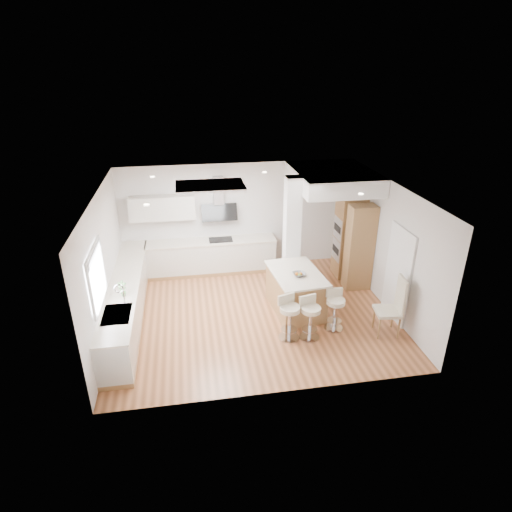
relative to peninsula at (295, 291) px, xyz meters
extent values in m
plane|color=#AC693F|center=(-0.94, -0.01, -0.47)|extent=(6.00, 6.00, 0.00)
cube|color=white|center=(-0.94, -0.01, -0.47)|extent=(6.00, 5.00, 0.02)
cube|color=silver|center=(-0.94, 2.49, 0.93)|extent=(6.00, 0.04, 2.80)
cube|color=silver|center=(-3.94, -0.01, 0.93)|extent=(0.04, 5.00, 2.80)
cube|color=silver|center=(2.06, -0.01, 0.93)|extent=(0.04, 5.00, 2.80)
cube|color=white|center=(-1.74, 0.59, 2.30)|extent=(1.40, 0.95, 0.05)
cube|color=white|center=(-1.74, 0.59, 2.29)|extent=(1.25, 0.80, 0.03)
cylinder|color=beige|center=(-2.94, 1.49, 2.31)|extent=(0.10, 0.10, 0.02)
cylinder|color=beige|center=(-2.94, -0.51, 2.31)|extent=(0.10, 0.10, 0.02)
cylinder|color=beige|center=(-0.44, 1.49, 2.31)|extent=(0.10, 0.10, 0.02)
cylinder|color=beige|center=(1.06, 0.99, 2.31)|extent=(0.10, 0.10, 0.02)
cylinder|color=beige|center=(1.06, -0.51, 2.31)|extent=(0.10, 0.10, 0.02)
cube|color=white|center=(-3.90, -0.91, 1.18)|extent=(0.03, 1.15, 0.95)
cube|color=white|center=(-3.89, -0.91, 1.68)|extent=(0.04, 1.28, 0.06)
cube|color=white|center=(-3.89, -0.91, 0.67)|extent=(0.04, 1.28, 0.06)
cube|color=white|center=(-3.89, -1.52, 1.18)|extent=(0.04, 0.06, 0.95)
cube|color=white|center=(-3.89, -0.30, 1.18)|extent=(0.04, 0.06, 0.95)
cube|color=#AEB0B6|center=(-3.87, -0.91, 1.61)|extent=(0.03, 1.18, 0.14)
cube|color=#4D473C|center=(2.05, -0.61, 0.53)|extent=(0.02, 0.90, 2.00)
cube|color=white|center=(2.03, -0.61, 0.53)|extent=(0.05, 1.00, 2.10)
cube|color=#A07544|center=(-3.64, 0.24, -0.42)|extent=(0.60, 4.50, 0.10)
cube|color=beige|center=(-3.64, 0.24, 0.01)|extent=(0.60, 4.50, 0.76)
cube|color=beige|center=(-3.64, 0.24, 0.41)|extent=(0.63, 4.50, 0.04)
cube|color=#B0B0B4|center=(-3.64, -1.01, 0.42)|extent=(0.50, 0.75, 0.02)
cube|color=#B0B0B4|center=(-3.64, -1.19, 0.37)|extent=(0.40, 0.34, 0.10)
cube|color=#B0B0B4|center=(-3.64, -0.83, 0.37)|extent=(0.40, 0.34, 0.10)
cylinder|color=silver|center=(-3.52, -0.71, 0.61)|extent=(0.02, 0.02, 0.36)
torus|color=silver|center=(-3.59, -0.71, 0.79)|extent=(0.18, 0.02, 0.18)
imported|color=#538F48|center=(-3.59, -0.36, 0.59)|extent=(0.17, 0.12, 0.33)
cube|color=#A07544|center=(-1.69, 2.19, -0.42)|extent=(3.30, 0.60, 0.10)
cube|color=beige|center=(-1.69, 2.19, 0.01)|extent=(3.30, 0.60, 0.76)
cube|color=beige|center=(-1.69, 2.19, 0.41)|extent=(3.33, 0.63, 0.04)
cube|color=black|center=(-1.44, 2.19, 0.43)|extent=(0.60, 0.40, 0.01)
cube|color=beige|center=(-2.84, 2.32, 1.33)|extent=(1.60, 0.34, 0.60)
cube|color=#B0B0B4|center=(-1.44, 2.39, 1.68)|extent=(0.25, 0.18, 0.70)
cube|color=black|center=(-1.44, 2.31, 1.13)|extent=(0.90, 0.26, 0.44)
cube|color=white|center=(0.11, 0.94, 0.93)|extent=(0.35, 0.35, 2.80)
cube|color=white|center=(1.16, 1.39, 2.13)|extent=(1.78, 2.20, 0.40)
cube|color=#A07544|center=(1.74, 1.49, 0.58)|extent=(0.62, 0.62, 2.10)
cube|color=#A07544|center=(1.74, 0.79, 0.58)|extent=(0.62, 0.40, 2.10)
cube|color=#B0B0B4|center=(1.43, 1.49, 0.83)|extent=(0.02, 0.55, 0.55)
cube|color=#B0B0B4|center=(1.43, 1.49, 0.25)|extent=(0.02, 0.55, 0.55)
cube|color=black|center=(1.42, 1.49, 0.83)|extent=(0.01, 0.45, 0.18)
cube|color=black|center=(1.42, 1.49, 0.25)|extent=(0.01, 0.45, 0.18)
cube|color=#A07544|center=(0.00, 0.00, -0.03)|extent=(1.07, 1.54, 0.89)
cube|color=beige|center=(0.00, 0.00, 0.44)|extent=(1.16, 1.63, 0.04)
imported|color=slate|center=(0.02, -0.15, 0.49)|extent=(0.29, 0.29, 0.07)
sphere|color=orange|center=(0.06, -0.15, 0.50)|extent=(0.08, 0.08, 0.07)
sphere|color=orange|center=(-0.03, -0.14, 0.50)|extent=(0.08, 0.08, 0.07)
sphere|color=olive|center=(0.02, -0.20, 0.50)|extent=(0.08, 0.08, 0.07)
cylinder|color=silver|center=(-0.38, -1.04, -0.46)|extent=(0.53, 0.53, 0.03)
cylinder|color=silver|center=(-0.38, -1.04, -0.14)|extent=(0.08, 0.08, 0.62)
cylinder|color=silver|center=(-0.38, -1.04, -0.26)|extent=(0.41, 0.41, 0.01)
cylinder|color=beige|center=(-0.38, -1.04, 0.22)|extent=(0.51, 0.51, 0.10)
cube|color=beige|center=(-0.43, -0.89, 0.36)|extent=(0.36, 0.16, 0.21)
cylinder|color=silver|center=(0.02, -1.09, -0.46)|extent=(0.49, 0.49, 0.03)
cylinder|color=silver|center=(0.02, -1.09, -0.15)|extent=(0.08, 0.08, 0.60)
cylinder|color=silver|center=(0.02, -1.09, -0.27)|extent=(0.38, 0.38, 0.01)
cylinder|color=beige|center=(0.02, -1.09, 0.20)|extent=(0.46, 0.46, 0.09)
cube|color=beige|center=(-0.01, -0.95, 0.34)|extent=(0.35, 0.12, 0.20)
cylinder|color=silver|center=(0.61, -0.87, -0.46)|extent=(0.41, 0.41, 0.03)
cylinder|color=silver|center=(0.61, -0.87, -0.16)|extent=(0.07, 0.07, 0.59)
cylinder|color=silver|center=(0.61, -0.87, -0.27)|extent=(0.32, 0.32, 0.01)
cylinder|color=beige|center=(0.61, -0.87, 0.18)|extent=(0.39, 0.39, 0.09)
cube|color=beige|center=(0.62, -0.72, 0.31)|extent=(0.34, 0.06, 0.20)
cube|color=beige|center=(1.61, -1.18, 0.04)|extent=(0.55, 0.55, 0.07)
cube|color=beige|center=(1.82, -1.22, 0.40)|extent=(0.12, 0.46, 0.79)
cylinder|color=#A07544|center=(1.38, -1.35, -0.23)|extent=(0.04, 0.04, 0.48)
cylinder|color=#A07544|center=(1.44, -0.96, -0.23)|extent=(0.04, 0.04, 0.48)
cylinder|color=#A07544|center=(1.77, -1.41, -0.23)|extent=(0.04, 0.04, 0.48)
cylinder|color=#A07544|center=(1.83, -1.02, -0.23)|extent=(0.04, 0.04, 0.48)
camera|label=1|loc=(-2.23, -7.98, 4.65)|focal=30.00mm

